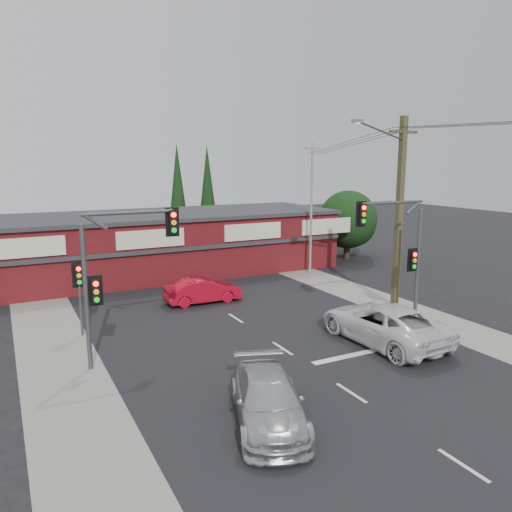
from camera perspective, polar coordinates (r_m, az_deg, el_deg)
name	(u,v)px	position (r m, az deg, el deg)	size (l,w,h in m)	color
ground	(288,352)	(20.94, 3.67, -10.92)	(120.00, 120.00, 0.00)	black
road_strip	(236,319)	(25.10, -2.26, -7.17)	(14.00, 70.00, 0.01)	black
verge_left	(54,347)	(23.03, -22.07, -9.64)	(3.00, 70.00, 0.02)	gray
verge_right	(370,298)	(29.56, 12.88, -4.66)	(3.00, 70.00, 0.02)	gray
stop_line	(378,349)	(21.76, 13.82, -10.32)	(6.50, 0.35, 0.01)	silver
white_suv	(383,323)	(22.40, 14.36, -7.44)	(2.85, 6.18, 1.72)	silver
silver_suv	(268,401)	(15.48, 1.41, -16.19)	(1.98, 4.88, 1.42)	#AFB2B5
red_sedan	(203,290)	(27.85, -6.10, -3.94)	(1.47, 4.21, 1.39)	#B70B1F
lane_dashes	(282,348)	(21.30, 3.04, -10.49)	(0.12, 38.50, 0.01)	silver
shop_building	(150,244)	(35.29, -12.07, 1.39)	(27.30, 8.40, 4.22)	#4D0F13
tree_cluster	(346,223)	(40.83, 10.27, 3.78)	(5.90, 5.10, 5.50)	#2D2116
conifer_near	(178,189)	(42.92, -8.93, 7.62)	(1.80, 1.80, 9.25)	#2D2116
conifer_far	(208,187)	(46.00, -5.56, 7.89)	(1.80, 1.80, 9.25)	#2D2116
traffic_mast_left	(114,265)	(19.38, -15.91, -0.96)	(3.77, 0.27, 5.97)	#47494C
traffic_mast_right	(402,242)	(24.77, 16.30, 1.54)	(3.96, 0.27, 5.97)	#47494C
pedestal_signal	(79,284)	(23.45, -19.56, -2.99)	(0.55, 0.27, 3.38)	#47494C
utility_pole	(398,207)	(27.05, 15.89, 5.40)	(4.38, 0.59, 10.00)	#4B452A
steel_pole	(311,206)	(34.56, 6.33, 5.66)	(1.20, 0.16, 9.00)	gray
power_lines	(498,129)	(23.40, 25.94, 12.92)	(2.01, 29.00, 1.22)	black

